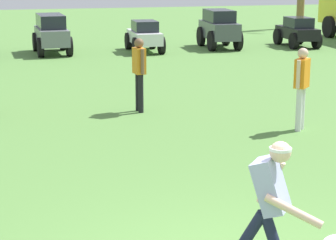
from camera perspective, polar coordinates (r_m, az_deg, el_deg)
frisbee_thrower at (r=6.54m, az=8.83°, el=-7.09°), size 0.79×0.89×1.43m
teammate_midfield at (r=13.76m, az=-2.53°, el=4.56°), size 0.24×0.50×1.56m
teammate_deep at (r=12.45m, az=11.56°, el=3.33°), size 0.39×0.40×1.56m
parked_car_slot_d at (r=23.21m, az=-10.12°, el=7.50°), size 1.23×2.44×1.34m
parked_car_slot_e at (r=23.35m, az=-2.06°, el=7.35°), size 1.12×2.22×1.10m
parked_car_slot_f at (r=24.42m, az=4.47°, el=8.01°), size 1.27×2.39×1.40m
parked_car_slot_g at (r=25.26m, az=11.20°, el=7.58°), size 1.15×2.23×1.10m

